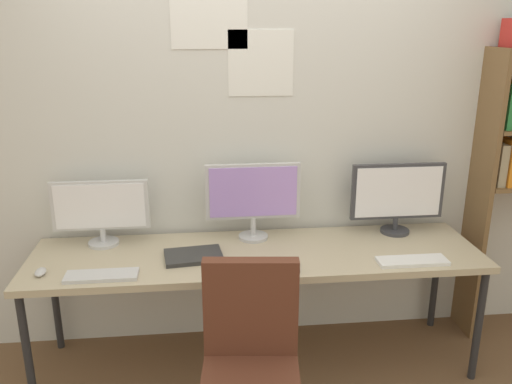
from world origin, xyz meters
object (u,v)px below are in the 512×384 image
at_px(desk, 257,259).
at_px(laptop_closed, 193,256).
at_px(monitor_center, 253,196).
at_px(keyboard_left, 102,276).
at_px(computer_mouse, 41,272).
at_px(keyboard_center, 262,268).
at_px(monitor_left, 101,210).
at_px(keyboard_right, 412,261).
at_px(monitor_right, 398,195).

bearing_deg(desk, laptop_closed, -174.00).
height_order(monitor_center, keyboard_left, monitor_center).
height_order(desk, computer_mouse, computer_mouse).
distance_m(keyboard_center, laptop_closed, 0.41).
bearing_deg(laptop_closed, monitor_left, 148.33).
xyz_separation_m(monitor_center, keyboard_center, (0.00, -0.44, -0.26)).
distance_m(monitor_left, keyboard_right, 1.81).
relative_size(monitor_left, computer_mouse, 5.86).
bearing_deg(computer_mouse, keyboard_center, -3.17).
distance_m(monitor_left, monitor_center, 0.90).
relative_size(keyboard_center, laptop_closed, 1.24).
bearing_deg(keyboard_right, desk, 164.69).
xyz_separation_m(monitor_left, monitor_right, (1.80, 0.00, 0.03)).
relative_size(desk, monitor_center, 4.55).
xyz_separation_m(monitor_right, keyboard_center, (-0.90, -0.44, -0.24)).
height_order(keyboard_center, computer_mouse, computer_mouse).
distance_m(keyboard_center, computer_mouse, 1.17).
height_order(desk, keyboard_left, keyboard_left).
bearing_deg(monitor_right, computer_mouse, -169.63).
bearing_deg(desk, computer_mouse, -171.91).
height_order(desk, monitor_center, monitor_center).
bearing_deg(monitor_left, desk, -13.27).
bearing_deg(laptop_closed, keyboard_left, -164.64).
xyz_separation_m(monitor_right, computer_mouse, (-2.06, -0.38, -0.23)).
bearing_deg(keyboard_left, desk, 15.31).
relative_size(monitor_center, computer_mouse, 5.94).
distance_m(monitor_right, keyboard_center, 1.03).
height_order(keyboard_center, keyboard_right, same).
bearing_deg(monitor_right, monitor_left, -180.00).
distance_m(monitor_center, monitor_right, 0.90).
bearing_deg(keyboard_right, monitor_right, 82.28).
distance_m(keyboard_right, computer_mouse, 2.01).
distance_m(desk, monitor_left, 0.96).
height_order(desk, laptop_closed, laptop_closed).
bearing_deg(desk, monitor_center, 90.00).
bearing_deg(desk, monitor_left, 166.73).
bearing_deg(monitor_left, keyboard_left, -82.27).
distance_m(monitor_center, keyboard_right, 0.99).
relative_size(keyboard_left, laptop_closed, 1.17).
xyz_separation_m(monitor_center, monitor_right, (0.90, 0.00, -0.03)).
bearing_deg(keyboard_center, monitor_right, 26.17).
xyz_separation_m(keyboard_left, keyboard_center, (0.84, 0.00, 0.00)).
xyz_separation_m(keyboard_left, keyboard_right, (1.68, 0.00, 0.00)).
distance_m(desk, keyboard_center, 0.24).
distance_m(monitor_center, laptop_closed, 0.51).
height_order(desk, keyboard_right, keyboard_right).
relative_size(monitor_left, keyboard_left, 1.50).
height_order(monitor_right, keyboard_left, monitor_right).
bearing_deg(computer_mouse, keyboard_right, -1.85).
xyz_separation_m(keyboard_center, computer_mouse, (-1.16, 0.06, 0.01)).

